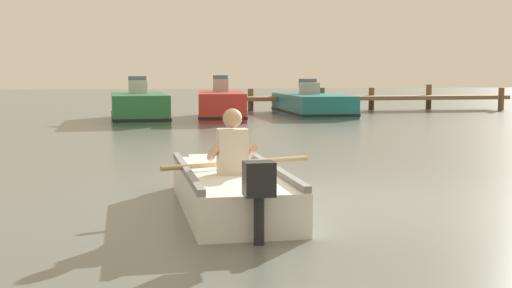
{
  "coord_description": "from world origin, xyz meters",
  "views": [
    {
      "loc": [
        -2.61,
        -8.08,
        1.59
      ],
      "look_at": [
        -0.7,
        1.58,
        0.55
      ],
      "focal_mm": 47.25,
      "sensor_mm": 36.0,
      "label": 1
    }
  ],
  "objects": [
    {
      "name": "moored_boat_green",
      "position": [
        -2.09,
        14.81,
        0.43
      ],
      "size": [
        1.88,
        4.71,
        1.48
      ],
      "color": "#287042",
      "rests_on": "ground"
    },
    {
      "name": "moored_boat_red",
      "position": [
        0.76,
        15.26,
        0.45
      ],
      "size": [
        2.15,
        5.14,
        1.51
      ],
      "color": "#B72D28",
      "rests_on": "ground"
    },
    {
      "name": "moored_boat_teal",
      "position": [
        4.43,
        16.58,
        0.38
      ],
      "size": [
        2.19,
        5.36,
        1.37
      ],
      "color": "#1E727A",
      "rests_on": "ground"
    },
    {
      "name": "ground_plane",
      "position": [
        0.0,
        0.0,
        0.0
      ],
      "size": [
        120.0,
        120.0,
        0.0
      ],
      "primitive_type": "plane",
      "color": "slate"
    },
    {
      "name": "wooden_dock",
      "position": [
        7.96,
        18.83,
        0.55
      ],
      "size": [
        11.43,
        1.64,
        1.09
      ],
      "color": "brown",
      "rests_on": "ground"
    },
    {
      "name": "rowboat_with_person",
      "position": [
        -1.4,
        -0.35,
        0.25
      ],
      "size": [
        1.92,
        3.7,
        1.19
      ],
      "color": "white",
      "rests_on": "ground"
    }
  ]
}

